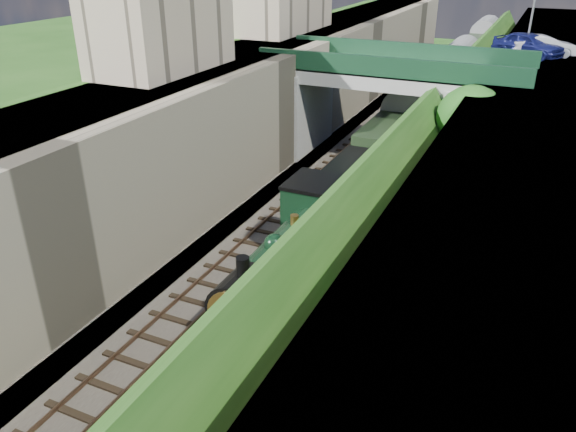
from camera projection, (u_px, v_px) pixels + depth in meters
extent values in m
plane|color=#1E4714|center=(171.00, 399.00, 17.80)|extent=(160.00, 160.00, 0.00)
cube|color=#473F38|center=(364.00, 180.00, 34.11)|extent=(10.00, 90.00, 0.20)
cube|color=#756B56|center=(282.00, 115.00, 34.68)|extent=(1.00, 90.00, 7.00)
cube|color=#262628|center=(232.00, 109.00, 35.99)|extent=(6.00, 90.00, 7.00)
cube|color=#262628|center=(542.00, 155.00, 29.23)|extent=(8.00, 90.00, 6.25)
cube|color=#1E4714|center=(453.00, 150.00, 31.10)|extent=(4.02, 90.00, 6.36)
sphere|color=#194C14|center=(293.00, 418.00, 13.26)|extent=(1.25, 1.25, 1.25)
sphere|color=#194C14|center=(383.00, 289.00, 15.42)|extent=(1.45, 1.45, 1.45)
sphere|color=#194C14|center=(374.00, 281.00, 18.58)|extent=(1.98, 1.98, 1.98)
sphere|color=#194C14|center=(415.00, 225.00, 20.02)|extent=(1.34, 1.34, 1.34)
sphere|color=#194C14|center=(429.00, 198.00, 22.16)|extent=(1.57, 1.57, 1.57)
sphere|color=#194C14|center=(421.00, 198.00, 25.91)|extent=(1.89, 1.89, 1.89)
sphere|color=#194C14|center=(448.00, 158.00, 28.44)|extent=(1.61, 1.61, 1.61)
sphere|color=#194C14|center=(474.00, 123.00, 30.00)|extent=(1.47, 1.47, 1.47)
sphere|color=#194C14|center=(468.00, 125.00, 32.86)|extent=(1.33, 1.33, 1.33)
sphere|color=#194C14|center=(487.00, 98.00, 35.36)|extent=(2.10, 2.10, 2.10)
sphere|color=#194C14|center=(486.00, 96.00, 37.80)|extent=(2.09, 2.09, 2.09)
sphere|color=#194C14|center=(474.00, 108.00, 40.65)|extent=(2.32, 2.32, 2.32)
sphere|color=#194C14|center=(499.00, 75.00, 43.16)|extent=(1.31, 1.31, 1.31)
sphere|color=#194C14|center=(501.00, 71.00, 45.78)|extent=(2.25, 2.25, 2.25)
sphere|color=#194C14|center=(488.00, 85.00, 48.31)|extent=(1.69, 1.69, 1.69)
cube|color=black|center=(333.00, 173.00, 34.80)|extent=(2.50, 90.00, 0.07)
cube|color=brown|center=(322.00, 169.00, 35.02)|extent=(0.08, 90.00, 0.14)
cube|color=brown|center=(344.00, 173.00, 34.49)|extent=(0.08, 90.00, 0.14)
cube|color=black|center=(383.00, 181.00, 33.60)|extent=(2.50, 90.00, 0.07)
cube|color=brown|center=(371.00, 177.00, 33.83)|extent=(0.08, 90.00, 0.14)
cube|color=brown|center=(395.00, 181.00, 33.29)|extent=(0.08, 90.00, 0.14)
cube|color=gray|center=(396.00, 75.00, 34.74)|extent=(16.00, 6.00, 0.90)
cube|color=#173F25|center=(385.00, 68.00, 32.00)|extent=(16.00, 0.30, 1.20)
cube|color=#173F25|center=(409.00, 52.00, 36.66)|extent=(16.00, 0.30, 1.20)
cube|color=gray|center=(307.00, 109.00, 38.23)|extent=(1.40, 6.40, 5.70)
cube|color=gray|center=(468.00, 129.00, 34.23)|extent=(2.40, 6.40, 5.70)
cube|color=gray|center=(161.00, 31.00, 28.87)|extent=(4.00, 8.00, 4.00)
cylinder|color=black|center=(463.00, 167.00, 30.19)|extent=(0.30, 0.30, 4.40)
sphere|color=#194C14|center=(470.00, 120.00, 29.05)|extent=(3.60, 3.60, 3.60)
sphere|color=#194C14|center=(481.00, 128.00, 29.78)|extent=(2.40, 2.40, 2.40)
cylinder|color=gray|center=(533.00, 8.00, 36.81)|extent=(0.14, 0.14, 6.00)
imported|color=#121752|center=(528.00, 44.00, 37.03)|extent=(4.97, 3.75, 1.58)
imported|color=silver|center=(544.00, 46.00, 37.10)|extent=(4.36, 2.72, 1.36)
cube|color=black|center=(284.00, 299.00, 21.99)|extent=(2.40, 8.40, 0.60)
cube|color=black|center=(294.00, 274.00, 22.56)|extent=(2.70, 10.00, 0.35)
cube|color=maroon|center=(231.00, 352.00, 18.44)|extent=(2.70, 0.25, 0.70)
cylinder|color=black|center=(286.00, 255.00, 21.34)|extent=(1.90, 5.60, 1.90)
cylinder|color=black|center=(244.00, 300.00, 18.64)|extent=(1.96, 1.80, 1.96)
cylinder|color=white|center=(229.00, 316.00, 17.84)|extent=(1.10, 0.05, 1.10)
cylinder|color=black|center=(243.00, 269.00, 18.12)|extent=(0.44, 0.44, 0.90)
sphere|color=black|center=(274.00, 244.00, 20.08)|extent=(0.76, 0.76, 0.76)
cylinder|color=#A57F33|center=(295.00, 221.00, 21.51)|extent=(0.32, 0.32, 0.50)
cube|color=black|center=(321.00, 214.00, 24.22)|extent=(2.75, 2.40, 2.80)
cube|color=black|center=(322.00, 183.00, 23.58)|extent=(2.85, 2.50, 0.15)
cube|color=black|center=(222.00, 320.00, 20.17)|extent=(0.60, 1.40, 0.90)
cube|color=black|center=(285.00, 338.00, 19.24)|extent=(0.60, 1.40, 0.90)
cube|color=black|center=(351.00, 216.00, 28.71)|extent=(2.30, 6.00, 0.50)
cube|color=black|center=(352.00, 212.00, 28.60)|extent=(2.60, 6.00, 0.50)
cube|color=black|center=(353.00, 190.00, 28.08)|extent=(2.70, 6.00, 2.40)
cube|color=black|center=(354.00, 167.00, 27.53)|extent=(2.50, 5.60, 0.20)
cube|color=black|center=(410.00, 145.00, 39.03)|extent=(2.30, 17.00, 0.40)
cube|color=black|center=(410.00, 142.00, 38.93)|extent=(2.50, 17.00, 0.50)
cube|color=black|center=(412.00, 121.00, 38.27)|extent=(2.80, 18.00, 2.70)
cube|color=slate|center=(415.00, 99.00, 37.61)|extent=(2.90, 18.00, 0.50)
cube|color=black|center=(456.00, 88.00, 54.41)|extent=(2.30, 17.00, 0.40)
cube|color=black|center=(456.00, 86.00, 54.30)|extent=(2.50, 17.00, 0.50)
cube|color=black|center=(458.00, 70.00, 53.64)|extent=(2.80, 18.00, 2.70)
cube|color=slate|center=(461.00, 54.00, 52.98)|extent=(2.90, 18.00, 0.50)
cube|color=black|center=(482.00, 56.00, 69.78)|extent=(2.30, 17.00, 0.40)
cube|color=black|center=(482.00, 54.00, 69.67)|extent=(2.50, 17.00, 0.50)
cube|color=black|center=(484.00, 42.00, 69.01)|extent=(2.80, 18.00, 2.70)
cube|color=slate|center=(486.00, 29.00, 68.35)|extent=(2.90, 18.00, 0.50)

